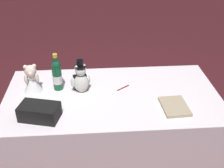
{
  "coord_description": "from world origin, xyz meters",
  "views": [
    {
      "loc": [
        -0.14,
        -1.95,
        2.01
      ],
      "look_at": [
        0.0,
        0.0,
        0.84
      ],
      "focal_mm": 46.15,
      "sensor_mm": 36.0,
      "label": 1
    }
  ],
  "objects_px": {
    "champagne_bottle": "(57,75)",
    "guestbook": "(175,106)",
    "teddy_bear_groom": "(81,80)",
    "signing_pen": "(124,88)",
    "gift_case_black": "(39,112)",
    "teddy_bear_bride": "(32,78)"
  },
  "relations": [
    {
      "from": "champagne_bottle",
      "to": "gift_case_black",
      "type": "xyz_separation_m",
      "value": [
        -0.09,
        -0.4,
        -0.08
      ]
    },
    {
      "from": "teddy_bear_bride",
      "to": "gift_case_black",
      "type": "relative_size",
      "value": 0.79
    },
    {
      "from": "champagne_bottle",
      "to": "signing_pen",
      "type": "xyz_separation_m",
      "value": [
        0.54,
        -0.03,
        -0.13
      ]
    },
    {
      "from": "champagne_bottle",
      "to": "guestbook",
      "type": "height_order",
      "value": "champagne_bottle"
    },
    {
      "from": "champagne_bottle",
      "to": "gift_case_black",
      "type": "relative_size",
      "value": 1.04
    },
    {
      "from": "teddy_bear_groom",
      "to": "guestbook",
      "type": "xyz_separation_m",
      "value": [
        0.71,
        -0.3,
        -0.09
      ]
    },
    {
      "from": "signing_pen",
      "to": "gift_case_black",
      "type": "relative_size",
      "value": 0.37
    },
    {
      "from": "teddy_bear_groom",
      "to": "champagne_bottle",
      "type": "bearing_deg",
      "value": 166.98
    },
    {
      "from": "teddy_bear_groom",
      "to": "signing_pen",
      "type": "bearing_deg",
      "value": 2.3
    },
    {
      "from": "teddy_bear_groom",
      "to": "guestbook",
      "type": "relative_size",
      "value": 1.11
    },
    {
      "from": "teddy_bear_groom",
      "to": "teddy_bear_bride",
      "type": "relative_size",
      "value": 1.17
    },
    {
      "from": "champagne_bottle",
      "to": "gift_case_black",
      "type": "distance_m",
      "value": 0.42
    },
    {
      "from": "teddy_bear_groom",
      "to": "teddy_bear_bride",
      "type": "distance_m",
      "value": 0.4
    },
    {
      "from": "guestbook",
      "to": "teddy_bear_groom",
      "type": "bearing_deg",
      "value": 154.23
    },
    {
      "from": "signing_pen",
      "to": "guestbook",
      "type": "xyz_separation_m",
      "value": [
        0.35,
        -0.31,
        0.01
      ]
    },
    {
      "from": "signing_pen",
      "to": "gift_case_black",
      "type": "bearing_deg",
      "value": -150.15
    },
    {
      "from": "teddy_bear_groom",
      "to": "champagne_bottle",
      "type": "xyz_separation_m",
      "value": [
        -0.19,
        0.04,
        0.03
      ]
    },
    {
      "from": "signing_pen",
      "to": "gift_case_black",
      "type": "height_order",
      "value": "gift_case_black"
    },
    {
      "from": "teddy_bear_groom",
      "to": "champagne_bottle",
      "type": "distance_m",
      "value": 0.2
    },
    {
      "from": "gift_case_black",
      "to": "guestbook",
      "type": "relative_size",
      "value": 1.21
    },
    {
      "from": "teddy_bear_groom",
      "to": "champagne_bottle",
      "type": "relative_size",
      "value": 0.89
    },
    {
      "from": "teddy_bear_groom",
      "to": "signing_pen",
      "type": "height_order",
      "value": "teddy_bear_groom"
    }
  ]
}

